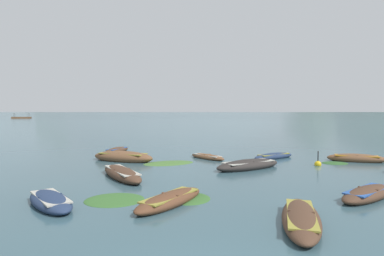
{
  "coord_description": "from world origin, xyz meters",
  "views": [
    {
      "loc": [
        -0.11,
        -5.17,
        3.23
      ],
      "look_at": [
        -1.93,
        52.85,
        0.13
      ],
      "focal_mm": 29.85,
      "sensor_mm": 36.0,
      "label": 1
    }
  ],
  "objects_px": {
    "rowboat_0": "(248,165)",
    "rowboat_1": "(301,218)",
    "rowboat_6": "(274,156)",
    "rowboat_8": "(123,157)",
    "rowboat_4": "(122,174)",
    "rowboat_2": "(170,200)",
    "rowboat_12": "(356,158)",
    "mooring_buoy": "(318,164)",
    "rowboat_3": "(50,201)",
    "ferry_0": "(21,117)",
    "rowboat_10": "(368,194)",
    "rowboat_5": "(207,157)",
    "rowboat_11": "(117,150)"
  },
  "relations": [
    {
      "from": "rowboat_3",
      "to": "rowboat_4",
      "type": "relative_size",
      "value": 0.72
    },
    {
      "from": "rowboat_1",
      "to": "rowboat_5",
      "type": "distance_m",
      "value": 12.67
    },
    {
      "from": "rowboat_6",
      "to": "rowboat_3",
      "type": "bearing_deg",
      "value": -132.12
    },
    {
      "from": "rowboat_0",
      "to": "rowboat_6",
      "type": "xyz_separation_m",
      "value": [
        2.27,
        3.89,
        -0.05
      ]
    },
    {
      "from": "rowboat_3",
      "to": "ferry_0",
      "type": "distance_m",
      "value": 143.54
    },
    {
      "from": "rowboat_4",
      "to": "rowboat_8",
      "type": "height_order",
      "value": "rowboat_8"
    },
    {
      "from": "rowboat_11",
      "to": "rowboat_12",
      "type": "height_order",
      "value": "rowboat_12"
    },
    {
      "from": "rowboat_1",
      "to": "rowboat_4",
      "type": "distance_m",
      "value": 9.13
    },
    {
      "from": "rowboat_0",
      "to": "rowboat_10",
      "type": "xyz_separation_m",
      "value": [
        3.56,
        -5.92,
        -0.04
      ]
    },
    {
      "from": "rowboat_6",
      "to": "rowboat_12",
      "type": "bearing_deg",
      "value": -12.51
    },
    {
      "from": "rowboat_5",
      "to": "rowboat_11",
      "type": "relative_size",
      "value": 0.91
    },
    {
      "from": "rowboat_0",
      "to": "rowboat_1",
      "type": "height_order",
      "value": "rowboat_0"
    },
    {
      "from": "rowboat_0",
      "to": "rowboat_10",
      "type": "height_order",
      "value": "rowboat_0"
    },
    {
      "from": "rowboat_4",
      "to": "rowboat_5",
      "type": "bearing_deg",
      "value": 55.68
    },
    {
      "from": "rowboat_0",
      "to": "rowboat_1",
      "type": "distance_m",
      "value": 8.76
    },
    {
      "from": "rowboat_12",
      "to": "rowboat_2",
      "type": "bearing_deg",
      "value": -138.45
    },
    {
      "from": "rowboat_6",
      "to": "rowboat_8",
      "type": "relative_size",
      "value": 0.74
    },
    {
      "from": "rowboat_6",
      "to": "rowboat_5",
      "type": "bearing_deg",
      "value": -177.28
    },
    {
      "from": "rowboat_2",
      "to": "rowboat_12",
      "type": "xyz_separation_m",
      "value": [
        10.98,
        9.73,
        0.03
      ]
    },
    {
      "from": "rowboat_2",
      "to": "ferry_0",
      "type": "height_order",
      "value": "ferry_0"
    },
    {
      "from": "rowboat_0",
      "to": "mooring_buoy",
      "type": "xyz_separation_m",
      "value": [
        4.26,
        1.14,
        -0.11
      ]
    },
    {
      "from": "rowboat_0",
      "to": "ferry_0",
      "type": "relative_size",
      "value": 0.56
    },
    {
      "from": "rowboat_12",
      "to": "ferry_0",
      "type": "height_order",
      "value": "ferry_0"
    },
    {
      "from": "rowboat_6",
      "to": "mooring_buoy",
      "type": "xyz_separation_m",
      "value": [
        1.99,
        -2.75,
        -0.06
      ]
    },
    {
      "from": "rowboat_1",
      "to": "rowboat_2",
      "type": "distance_m",
      "value": 4.32
    },
    {
      "from": "rowboat_3",
      "to": "rowboat_11",
      "type": "height_order",
      "value": "rowboat_3"
    },
    {
      "from": "rowboat_4",
      "to": "rowboat_12",
      "type": "height_order",
      "value": "rowboat_12"
    },
    {
      "from": "rowboat_6",
      "to": "rowboat_8",
      "type": "height_order",
      "value": "rowboat_8"
    },
    {
      "from": "mooring_buoy",
      "to": "rowboat_5",
      "type": "bearing_deg",
      "value": 158.68
    },
    {
      "from": "rowboat_0",
      "to": "rowboat_4",
      "type": "distance_m",
      "value": 6.99
    },
    {
      "from": "rowboat_5",
      "to": "ferry_0",
      "type": "bearing_deg",
      "value": 124.57
    },
    {
      "from": "rowboat_3",
      "to": "rowboat_4",
      "type": "xyz_separation_m",
      "value": [
        1.28,
        4.65,
        0.03
      ]
    },
    {
      "from": "rowboat_6",
      "to": "rowboat_12",
      "type": "relative_size",
      "value": 0.92
    },
    {
      "from": "rowboat_0",
      "to": "rowboat_11",
      "type": "height_order",
      "value": "rowboat_0"
    },
    {
      "from": "rowboat_0",
      "to": "rowboat_5",
      "type": "relative_size",
      "value": 1.52
    },
    {
      "from": "rowboat_3",
      "to": "rowboat_12",
      "type": "bearing_deg",
      "value": 33.59
    },
    {
      "from": "rowboat_5",
      "to": "rowboat_10",
      "type": "height_order",
      "value": "rowboat_10"
    },
    {
      "from": "rowboat_8",
      "to": "mooring_buoy",
      "type": "relative_size",
      "value": 4.63
    },
    {
      "from": "ferry_0",
      "to": "mooring_buoy",
      "type": "xyz_separation_m",
      "value": [
        84.4,
        -115.6,
        -0.35
      ]
    },
    {
      "from": "rowboat_2",
      "to": "rowboat_6",
      "type": "relative_size",
      "value": 1.05
    },
    {
      "from": "rowboat_8",
      "to": "ferry_0",
      "type": "distance_m",
      "value": 135.22
    },
    {
      "from": "mooring_buoy",
      "to": "rowboat_6",
      "type": "bearing_deg",
      "value": 125.86
    },
    {
      "from": "rowboat_4",
      "to": "rowboat_6",
      "type": "height_order",
      "value": "rowboat_4"
    },
    {
      "from": "rowboat_5",
      "to": "rowboat_12",
      "type": "relative_size",
      "value": 0.79
    },
    {
      "from": "rowboat_10",
      "to": "rowboat_6",
      "type": "bearing_deg",
      "value": 97.48
    },
    {
      "from": "rowboat_4",
      "to": "ferry_0",
      "type": "distance_m",
      "value": 140.21
    },
    {
      "from": "rowboat_8",
      "to": "mooring_buoy",
      "type": "distance_m",
      "value": 12.06
    },
    {
      "from": "rowboat_1",
      "to": "rowboat_10",
      "type": "bearing_deg",
      "value": 40.4
    },
    {
      "from": "rowboat_0",
      "to": "rowboat_5",
      "type": "bearing_deg",
      "value": 121.27
    },
    {
      "from": "ferry_0",
      "to": "rowboat_1",
      "type": "bearing_deg",
      "value": -57.36
    }
  ]
}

